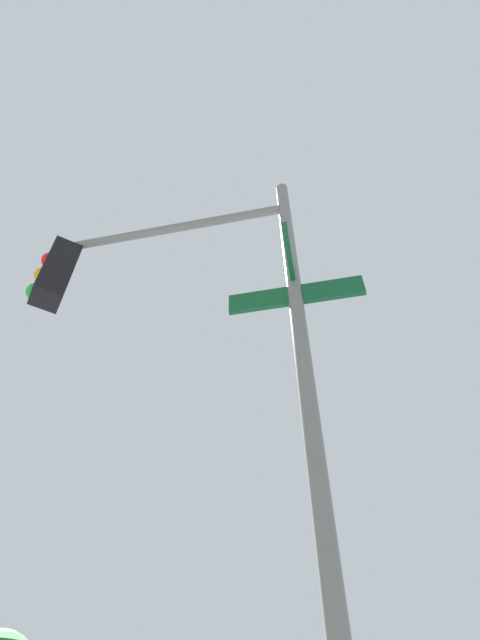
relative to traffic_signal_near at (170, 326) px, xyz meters
name	(u,v)px	position (x,y,z in m)	size (l,w,h in m)	color
traffic_signal_near	(170,326)	(0.00, 0.00, 0.00)	(2.15, 2.40, 6.23)	slate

